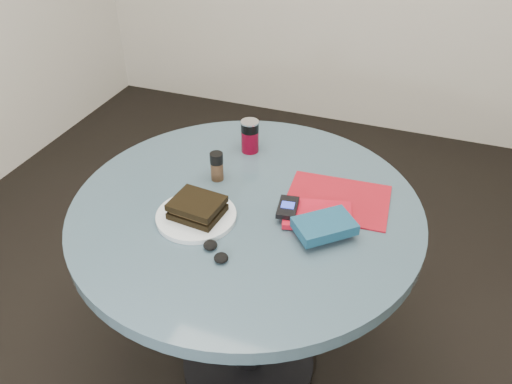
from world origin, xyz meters
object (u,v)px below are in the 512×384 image
(table, at_px, (247,247))
(sandwich, at_px, (197,207))
(mp3_player, at_px, (288,207))
(novel, at_px, (324,226))
(pepper_grinder, at_px, (217,166))
(magazine, at_px, (338,200))
(soda_can, at_px, (250,136))
(red_book, at_px, (317,215))
(headphones, at_px, (216,251))
(plate, at_px, (196,216))

(table, xyz_separation_m, sandwich, (-0.10, -0.10, 0.20))
(table, height_order, mp3_player, mp3_player)
(novel, bearing_deg, mp3_player, 115.12)
(pepper_grinder, bearing_deg, table, -34.55)
(sandwich, relative_size, pepper_grinder, 1.57)
(magazine, relative_size, novel, 1.91)
(soda_can, xyz_separation_m, red_book, (0.30, -0.27, -0.04))
(novel, xyz_separation_m, headphones, (-0.24, -0.16, -0.03))
(plate, relative_size, pepper_grinder, 2.41)
(sandwich, bearing_deg, mp3_player, 22.85)
(sandwich, xyz_separation_m, headphones, (0.10, -0.12, -0.03))
(magazine, bearing_deg, sandwich, -151.73)
(sandwich, relative_size, mp3_player, 1.45)
(plate, xyz_separation_m, red_book, (0.31, 0.11, 0.01))
(sandwich, distance_m, headphones, 0.16)
(red_book, xyz_separation_m, headphones, (-0.20, -0.22, -0.00))
(table, distance_m, red_book, 0.27)
(pepper_grinder, distance_m, red_book, 0.34)
(plate, relative_size, magazine, 0.76)
(soda_can, bearing_deg, novel, -45.31)
(soda_can, height_order, mp3_player, soda_can)
(plate, bearing_deg, soda_can, 87.86)
(novel, bearing_deg, red_book, 76.98)
(magazine, bearing_deg, soda_can, 149.67)
(soda_can, bearing_deg, headphones, -79.28)
(mp3_player, bearing_deg, headphones, -120.33)
(mp3_player, bearing_deg, soda_can, 127.36)
(pepper_grinder, height_order, red_book, pepper_grinder)
(sandwich, xyz_separation_m, red_book, (0.31, 0.11, -0.02))
(table, xyz_separation_m, soda_can, (-0.09, 0.28, 0.22))
(table, xyz_separation_m, red_book, (0.21, 0.00, 0.18))
(plate, distance_m, magazine, 0.41)
(mp3_player, distance_m, headphones, 0.24)
(pepper_grinder, bearing_deg, plate, -83.73)
(red_book, bearing_deg, novel, -75.40)
(table, distance_m, novel, 0.32)
(headphones, bearing_deg, sandwich, 131.91)
(pepper_grinder, height_order, mp3_player, pepper_grinder)
(novel, bearing_deg, headphones, 172.99)
(plate, distance_m, red_book, 0.33)
(novel, height_order, headphones, novel)
(sandwich, xyz_separation_m, novel, (0.34, 0.04, -0.00))
(headphones, bearing_deg, plate, 133.50)
(soda_can, bearing_deg, pepper_grinder, -100.69)
(pepper_grinder, xyz_separation_m, novel, (0.37, -0.15, -0.01))
(sandwich, distance_m, magazine, 0.40)
(table, distance_m, pepper_grinder, 0.26)
(plate, xyz_separation_m, novel, (0.35, 0.05, 0.03))
(plate, relative_size, headphones, 2.31)
(pepper_grinder, xyz_separation_m, red_book, (0.33, -0.08, -0.03))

